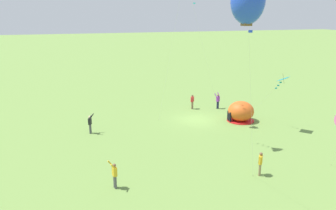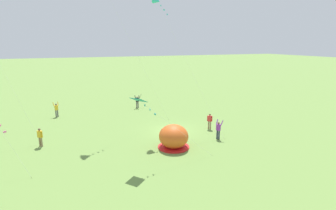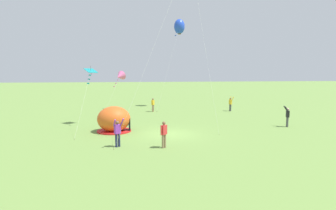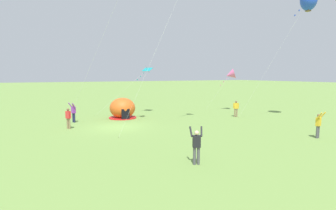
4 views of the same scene
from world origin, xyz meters
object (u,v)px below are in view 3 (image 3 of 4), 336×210
object	(u,v)px
person_far_back	(287,116)
kite_pink	(120,76)
person_flying_kite	(118,132)
person_near_tent	(164,133)
person_arms_raised	(230,103)
person_with_toddler	(153,104)
kite_blue	(179,27)
kite_teal	(90,72)
popup_tent	(114,120)

from	to	relation	value
person_far_back	kite_pink	distance (m)	20.91
person_flying_kite	kite_pink	bearing A→B (deg)	89.24
person_near_tent	person_arms_raised	world-z (taller)	person_arms_raised
person_with_toddler	kite_blue	distance (m)	12.28
kite_blue	kite_teal	world-z (taller)	kite_blue
person_far_back	kite_blue	size ratio (longest dim) A/B	0.15
person_flying_kite	person_arms_raised	size ratio (longest dim) A/B	1.00
kite_pink	person_with_toddler	bearing A→B (deg)	-32.11
person_far_back	kite_teal	xyz separation A→B (m)	(-17.40, 4.37, 3.89)
popup_tent	kite_teal	world-z (taller)	kite_teal
popup_tent	person_near_tent	world-z (taller)	popup_tent
popup_tent	kite_blue	world-z (taller)	kite_blue
person_arms_raised	kite_teal	xyz separation A→B (m)	(-16.66, -6.27, 3.89)
person_flying_kite	person_far_back	distance (m)	15.48
popup_tent	person_far_back	size ratio (longest dim) A/B	1.49
person_with_toddler	kite_pink	bearing A→B (deg)	147.89
person_with_toddler	person_arms_raised	distance (m)	10.00
kite_blue	kite_teal	bearing A→B (deg)	-132.86
popup_tent	person_near_tent	xyz separation A→B (m)	(3.23, -5.59, -0.03)
person_flying_kite	kite_pink	world-z (taller)	kite_pink
kite_teal	kite_blue	bearing A→B (deg)	47.14
person_arms_raised	person_near_tent	bearing A→B (deg)	-126.41
kite_pink	person_arms_raised	bearing A→B (deg)	-15.17
person_far_back	person_flying_kite	bearing A→B (deg)	-165.27
person_near_tent	kite_blue	xyz separation A→B (m)	(5.83, 21.12, 10.52)
person_with_toddler	popup_tent	bearing A→B (deg)	-112.85
person_with_toddler	person_arms_raised	world-z (taller)	person_arms_raised
popup_tent	person_arms_raised	size ratio (longest dim) A/B	1.49
kite_blue	kite_pink	world-z (taller)	kite_blue
person_flying_kite	kite_blue	distance (m)	24.51
kite_blue	person_far_back	bearing A→B (deg)	-69.22
person_flying_kite	kite_teal	bearing A→B (deg)	106.31
person_flying_kite	person_far_back	xyz separation A→B (m)	(14.97, 3.94, 0.00)
kite_pink	kite_teal	bearing A→B (deg)	-104.89
person_near_tent	person_far_back	xyz separation A→B (m)	(12.06, 4.70, 0.03)
person_flying_kite	kite_pink	distance (m)	18.70
popup_tent	person_near_tent	bearing A→B (deg)	-59.98
person_far_back	person_arms_raised	bearing A→B (deg)	93.99
person_flying_kite	person_arms_raised	bearing A→B (deg)	45.69
person_far_back	kite_blue	bearing A→B (deg)	110.78
person_near_tent	kite_blue	world-z (taller)	kite_blue
person_near_tent	kite_blue	size ratio (longest dim) A/B	0.14
kite_blue	popup_tent	bearing A→B (deg)	-120.28
person_near_tent	person_arms_raised	size ratio (longest dim) A/B	0.91
kite_pink	person_far_back	bearing A→B (deg)	-44.42
kite_pink	person_flying_kite	bearing A→B (deg)	-90.76
person_near_tent	person_far_back	bearing A→B (deg)	21.30
person_near_tent	person_far_back	world-z (taller)	person_far_back
person_near_tent	person_far_back	size ratio (longest dim) A/B	0.91
person_near_tent	kite_teal	xyz separation A→B (m)	(-5.34, 9.08, 3.92)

